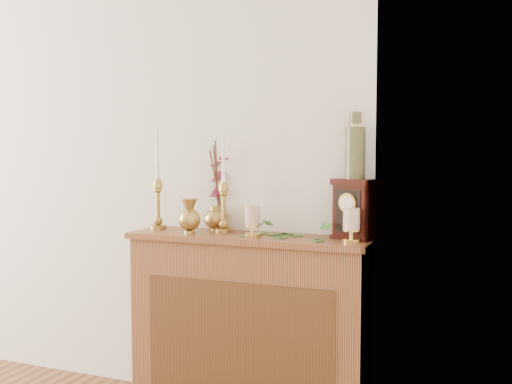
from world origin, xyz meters
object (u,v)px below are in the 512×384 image
at_px(candlestick_left, 158,196).
at_px(candlestick_center, 224,199).
at_px(bud_vase, 189,217).
at_px(ginger_jar, 218,190).
at_px(mantel_clock, 354,210).
at_px(ceramic_vase, 355,149).

height_order(candlestick_left, candlestick_center, candlestick_left).
xyz_separation_m(candlestick_left, bud_vase, (0.25, -0.12, -0.09)).
height_order(bud_vase, ginger_jar, ginger_jar).
height_order(candlestick_left, bud_vase, candlestick_left).
xyz_separation_m(candlestick_left, mantel_clock, (1.05, 0.04, -0.04)).
bearing_deg(mantel_clock, ceramic_vase, 90.00).
bearing_deg(ginger_jar, mantel_clock, -5.89).
xyz_separation_m(bud_vase, ceramic_vase, (0.80, 0.16, 0.34)).
bearing_deg(candlestick_left, ceramic_vase, 2.37).
relative_size(bud_vase, ceramic_vase, 0.57).
bearing_deg(candlestick_left, ginger_jar, 21.58).
bearing_deg(bud_vase, candlestick_center, 42.76).
bearing_deg(candlestick_center, bud_vase, -137.24).
xyz_separation_m(candlestick_center, ginger_jar, (-0.08, 0.11, 0.04)).
bearing_deg(ginger_jar, ceramic_vase, -5.69).
relative_size(ginger_jar, mantel_clock, 1.64).
distance_m(candlestick_center, mantel_clock, 0.67).
relative_size(candlestick_left, mantel_clock, 1.91).
bearing_deg(ginger_jar, candlestick_left, -158.42).
distance_m(ginger_jar, mantel_clock, 0.76).
relative_size(candlestick_center, mantel_clock, 1.84).
relative_size(candlestick_left, ginger_jar, 1.16).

